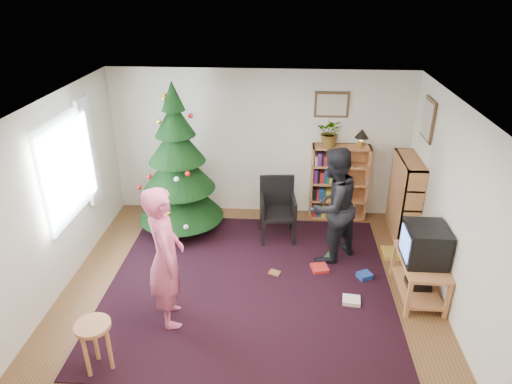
# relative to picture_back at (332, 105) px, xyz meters

# --- Properties ---
(floor) EXTENTS (5.00, 5.00, 0.00)m
(floor) POSITION_rel_picture_back_xyz_m (-1.15, -2.48, -1.95)
(floor) COLOR brown
(floor) RESTS_ON ground
(ceiling) EXTENTS (5.00, 5.00, 0.00)m
(ceiling) POSITION_rel_picture_back_xyz_m (-1.15, -2.48, 0.55)
(ceiling) COLOR white
(ceiling) RESTS_ON wall_back
(wall_back) EXTENTS (5.00, 0.02, 2.50)m
(wall_back) POSITION_rel_picture_back_xyz_m (-1.15, 0.02, -0.70)
(wall_back) COLOR silver
(wall_back) RESTS_ON floor
(wall_left) EXTENTS (0.02, 5.00, 2.50)m
(wall_left) POSITION_rel_picture_back_xyz_m (-3.65, -2.48, -0.70)
(wall_left) COLOR silver
(wall_left) RESTS_ON floor
(wall_right) EXTENTS (0.02, 5.00, 2.50)m
(wall_right) POSITION_rel_picture_back_xyz_m (1.35, -2.48, -0.70)
(wall_right) COLOR silver
(wall_right) RESTS_ON floor
(rug) EXTENTS (3.80, 3.60, 0.02)m
(rug) POSITION_rel_picture_back_xyz_m (-1.15, -2.17, -1.94)
(rug) COLOR black
(rug) RESTS_ON floor
(window_pane) EXTENTS (0.04, 1.20, 1.40)m
(window_pane) POSITION_rel_picture_back_xyz_m (-3.62, -1.88, -0.45)
(window_pane) COLOR silver
(window_pane) RESTS_ON wall_left
(curtain) EXTENTS (0.06, 0.35, 1.60)m
(curtain) POSITION_rel_picture_back_xyz_m (-3.58, -1.18, -0.45)
(curtain) COLOR white
(curtain) RESTS_ON wall_left
(picture_back) EXTENTS (0.55, 0.03, 0.42)m
(picture_back) POSITION_rel_picture_back_xyz_m (0.00, 0.00, 0.00)
(picture_back) COLOR #4C3319
(picture_back) RESTS_ON wall_back
(picture_right) EXTENTS (0.03, 0.50, 0.60)m
(picture_right) POSITION_rel_picture_back_xyz_m (1.33, -0.73, 0.00)
(picture_right) COLOR #4C3319
(picture_right) RESTS_ON wall_right
(christmas_tree) EXTENTS (1.36, 1.36, 2.47)m
(christmas_tree) POSITION_rel_picture_back_xyz_m (-2.38, -0.78, -0.92)
(christmas_tree) COLOR #3F2816
(christmas_tree) RESTS_ON rug
(bookshelf_back) EXTENTS (0.95, 0.30, 1.30)m
(bookshelf_back) POSITION_rel_picture_back_xyz_m (0.20, -0.14, -1.29)
(bookshelf_back) COLOR #BC7D43
(bookshelf_back) RESTS_ON floor
(bookshelf_right) EXTENTS (0.30, 0.95, 1.30)m
(bookshelf_right) POSITION_rel_picture_back_xyz_m (1.19, -0.63, -1.29)
(bookshelf_right) COLOR #BC7D43
(bookshelf_right) RESTS_ON floor
(tv_stand) EXTENTS (0.53, 0.95, 0.55)m
(tv_stand) POSITION_rel_picture_back_xyz_m (1.07, -2.24, -1.62)
(tv_stand) COLOR #BC7D43
(tv_stand) RESTS_ON floor
(crt_tv) EXTENTS (0.51, 0.55, 0.48)m
(crt_tv) POSITION_rel_picture_back_xyz_m (1.07, -2.24, -1.16)
(crt_tv) COLOR black
(crt_tv) RESTS_ON tv_stand
(armchair) EXTENTS (0.60, 0.60, 0.99)m
(armchair) POSITION_rel_picture_back_xyz_m (-0.81, -0.82, -1.42)
(armchair) COLOR black
(armchair) RESTS_ON rug
(stool) EXTENTS (0.37, 0.37, 0.62)m
(stool) POSITION_rel_picture_back_xyz_m (-2.63, -3.75, -1.47)
(stool) COLOR #BC7D43
(stool) RESTS_ON floor
(person_standing) EXTENTS (0.62, 0.76, 1.79)m
(person_standing) POSITION_rel_picture_back_xyz_m (-2.06, -2.92, -1.05)
(person_standing) COLOR #C95073
(person_standing) RESTS_ON rug
(person_by_chair) EXTENTS (1.07, 1.06, 1.74)m
(person_by_chair) POSITION_rel_picture_back_xyz_m (-0.03, -1.43, -1.08)
(person_by_chair) COLOR black
(person_by_chair) RESTS_ON rug
(potted_plant) EXTENTS (0.51, 0.47, 0.47)m
(potted_plant) POSITION_rel_picture_back_xyz_m (0.00, -0.14, -0.42)
(potted_plant) COLOR gray
(potted_plant) RESTS_ON bookshelf_back
(table_lamp) EXTENTS (0.23, 0.23, 0.30)m
(table_lamp) POSITION_rel_picture_back_xyz_m (0.50, -0.14, -0.45)
(table_lamp) COLOR #A57F33
(table_lamp) RESTS_ON bookshelf_back
(floor_clutter) EXTENTS (1.93, 1.38, 0.08)m
(floor_clutter) POSITION_rel_picture_back_xyz_m (0.09, -1.82, -1.91)
(floor_clutter) COLOR #A51E19
(floor_clutter) RESTS_ON rug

